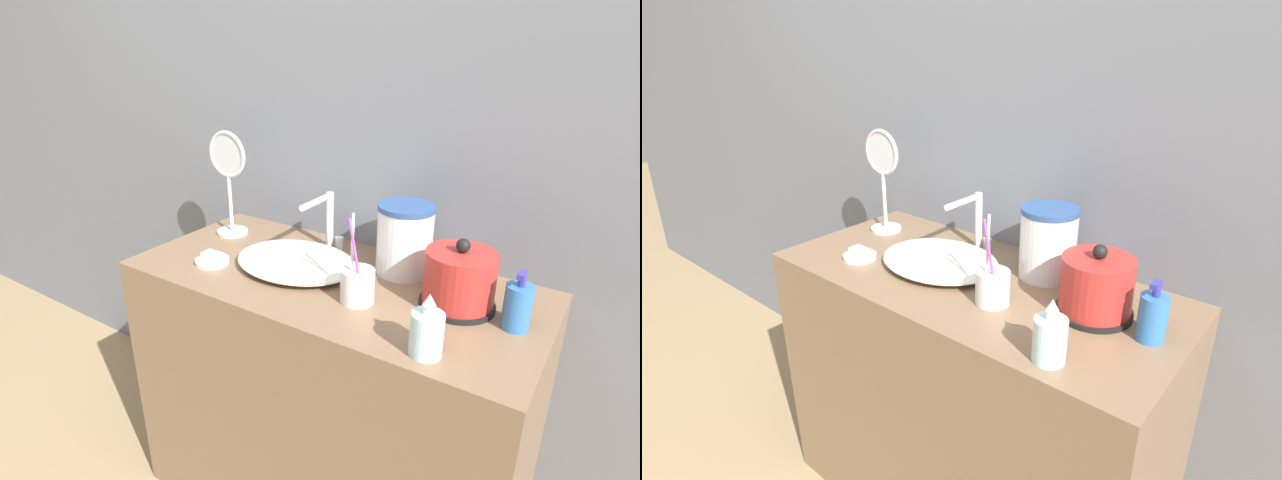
{
  "view_description": "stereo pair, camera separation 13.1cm",
  "coord_description": "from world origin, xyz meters",
  "views": [
    {
      "loc": [
        0.64,
        -0.76,
        1.42
      ],
      "look_at": [
        -0.03,
        0.25,
        0.92
      ],
      "focal_mm": 28.0,
      "sensor_mm": 36.0,
      "label": 1
    },
    {
      "loc": [
        0.74,
        -0.68,
        1.42
      ],
      "look_at": [
        -0.03,
        0.25,
        0.92
      ],
      "focal_mm": 28.0,
      "sensor_mm": 36.0,
      "label": 2
    }
  ],
  "objects": [
    {
      "name": "wall_back",
      "position": [
        0.0,
        0.53,
        1.3
      ],
      "size": [
        6.0,
        0.04,
        2.6
      ],
      "color": "slate",
      "rests_on": "ground_plane"
    },
    {
      "name": "vanity_counter",
      "position": [
        0.0,
        0.25,
        0.41
      ],
      "size": [
        1.11,
        0.51,
        0.82
      ],
      "color": "brown",
      "rests_on": "ground_plane"
    },
    {
      "name": "sink_basin",
      "position": [
        -0.11,
        0.25,
        0.84
      ],
      "size": [
        0.35,
        0.28,
        0.04
      ],
      "color": "white",
      "rests_on": "vanity_counter"
    },
    {
      "name": "faucet",
      "position": [
        -0.11,
        0.41,
        0.92
      ],
      "size": [
        0.06,
        0.16,
        0.17
      ],
      "color": "silver",
      "rests_on": "vanity_counter"
    },
    {
      "name": "electric_kettle",
      "position": [
        0.33,
        0.29,
        0.88
      ],
      "size": [
        0.18,
        0.18,
        0.17
      ],
      "color": "black",
      "rests_on": "vanity_counter"
    },
    {
      "name": "toothbrush_cup",
      "position": [
        0.12,
        0.18,
        0.86
      ],
      "size": [
        0.08,
        0.08,
        0.22
      ],
      "color": "silver",
      "rests_on": "vanity_counter"
    },
    {
      "name": "lotion_bottle",
      "position": [
        0.47,
        0.27,
        0.87
      ],
      "size": [
        0.06,
        0.06,
        0.14
      ],
      "color": "#3370B7",
      "rests_on": "vanity_counter"
    },
    {
      "name": "shampoo_bottle",
      "position": [
        0.35,
        0.07,
        0.87
      ],
      "size": [
        0.07,
        0.07,
        0.14
      ],
      "color": "silver",
      "rests_on": "vanity_counter"
    },
    {
      "name": "soap_dish",
      "position": [
        -0.33,
        0.15,
        0.83
      ],
      "size": [
        0.1,
        0.1,
        0.03
      ],
      "color": "white",
      "rests_on": "vanity_counter"
    },
    {
      "name": "vanity_mirror",
      "position": [
        -0.44,
        0.35,
        1.01
      ],
      "size": [
        0.15,
        0.1,
        0.33
      ],
      "color": "silver",
      "rests_on": "vanity_counter"
    },
    {
      "name": "water_pitcher",
      "position": [
        0.15,
        0.39,
        0.91
      ],
      "size": [
        0.15,
        0.15,
        0.19
      ],
      "color": "silver",
      "rests_on": "vanity_counter"
    }
  ]
}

